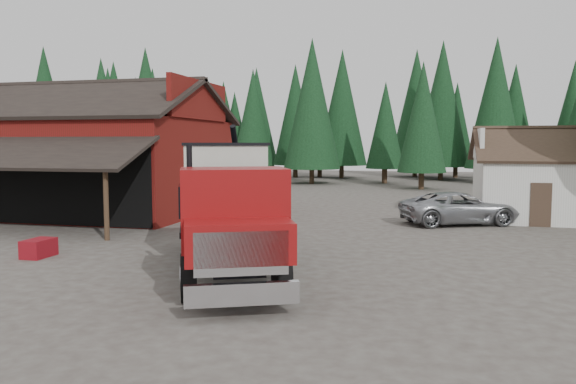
# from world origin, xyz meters

# --- Properties ---
(ground) EXTENTS (120.00, 120.00, 0.00)m
(ground) POSITION_xyz_m (0.00, 0.00, 0.00)
(ground) COLOR #423933
(ground) RESTS_ON ground
(red_barn) EXTENTS (12.80, 13.63, 7.18)m
(red_barn) POSITION_xyz_m (-11.00, 9.90, 2.69)
(red_barn) COLOR maroon
(red_barn) RESTS_ON ground
(farmhouse) EXTENTS (8.60, 6.42, 4.65)m
(farmhouse) POSITION_xyz_m (13.00, 13.00, 1.67)
(farmhouse) COLOR silver
(farmhouse) RESTS_ON ground
(conifer_backdrop) EXTENTS (76.00, 16.00, 16.00)m
(conifer_backdrop) POSITION_xyz_m (0.00, 42.00, 0.00)
(conifer_backdrop) COLOR black
(conifer_backdrop) RESTS_ON ground
(near_pine_a) EXTENTS (4.40, 4.40, 11.40)m
(near_pine_a) POSITION_xyz_m (-22.00, 28.00, 6.39)
(near_pine_a) COLOR #382619
(near_pine_a) RESTS_ON ground
(near_pine_b) EXTENTS (3.96, 3.96, 10.40)m
(near_pine_b) POSITION_xyz_m (6.00, 30.00, 5.89)
(near_pine_b) COLOR #382619
(near_pine_b) RESTS_ON ground
(near_pine_d) EXTENTS (5.28, 5.28, 13.40)m
(near_pine_d) POSITION_xyz_m (-4.00, 34.00, 7.39)
(near_pine_d) COLOR #382619
(near_pine_d) RESTS_ON ground
(feed_truck) EXTENTS (6.32, 9.96, 4.40)m
(feed_truck) POSITION_xyz_m (0.77, -1.65, 2.06)
(feed_truck) COLOR black
(feed_truck) RESTS_ON ground
(silver_car) EXTENTS (5.99, 4.45, 1.51)m
(silver_car) POSITION_xyz_m (8.00, 10.00, 0.76)
(silver_car) COLOR #9E9FA5
(silver_car) RESTS_ON ground
(equip_box) EXTENTS (0.70, 1.10, 0.60)m
(equip_box) POSITION_xyz_m (-6.00, -1.35, 0.30)
(equip_box) COLOR maroon
(equip_box) RESTS_ON ground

